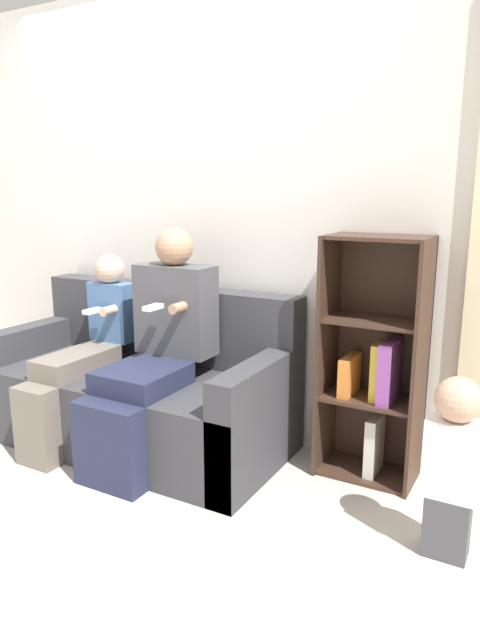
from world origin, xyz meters
name	(u,v)px	position (x,y,z in m)	size (l,w,h in m)	color
ground_plane	(92,481)	(0.00, 0.00, 0.00)	(14.00, 14.00, 0.00)	#BCB2A8
back_wall	(192,215)	(0.00, 0.94, 1.27)	(10.00, 0.06, 2.55)	silver
couch	(140,392)	(-0.09, 0.50, 0.29)	(1.72, 0.81, 0.87)	#38383D
adult_seated	(156,344)	(0.12, 0.39, 0.63)	(0.43, 0.74, 1.22)	#232842
child_seated	(81,352)	(-0.37, 0.35, 0.53)	(0.27, 0.76, 1.05)	#70665B
toddler_standing	(453,462)	(1.64, 0.25, 0.40)	(0.21, 0.18, 0.74)	#47474C
bookshelf	(375,366)	(1.18, 0.78, 0.57)	(0.48, 0.32, 1.21)	#3D281E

